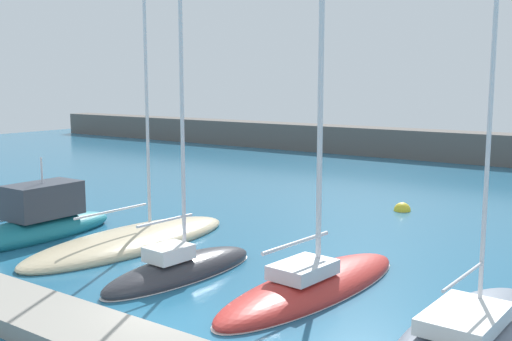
{
  "coord_description": "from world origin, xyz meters",
  "views": [
    {
      "loc": [
        11.23,
        -11.74,
        6.74
      ],
      "look_at": [
        -2.02,
        6.63,
        3.39
      ],
      "focal_mm": 42.86,
      "sensor_mm": 36.0,
      "label": 1
    }
  ],
  "objects": [
    {
      "name": "sailboat_slate_sixth",
      "position": [
        6.91,
        3.84,
        0.23
      ],
      "size": [
        3.16,
        8.61,
        12.68
      ],
      "rotation": [
        0.0,
        0.0,
        1.54
      ],
      "color": "slate",
      "rests_on": "ground_plane"
    },
    {
      "name": "sailboat_charcoal_fourth",
      "position": [
        -2.88,
        3.33,
        0.24
      ],
      "size": [
        2.46,
        6.81,
        11.19
      ],
      "rotation": [
        0.0,
        0.0,
        1.49
      ],
      "color": "#2D2D33",
      "rests_on": "ground_plane"
    },
    {
      "name": "sailboat_red_fifth",
      "position": [
        1.66,
        4.67,
        0.28
      ],
      "size": [
        3.27,
        9.23,
        15.82
      ],
      "rotation": [
        0.0,
        0.0,
        1.48
      ],
      "color": "#B72D28",
      "rests_on": "ground_plane"
    },
    {
      "name": "sailboat_sand_third",
      "position": [
        -7.36,
        5.21,
        0.19
      ],
      "size": [
        3.86,
        10.47,
        19.77
      ],
      "rotation": [
        0.0,
        0.0,
        1.53
      ],
      "color": "beige",
      "rests_on": "ground_plane"
    },
    {
      "name": "mooring_buoy_yellow",
      "position": [
        -0.82,
        18.02,
        0.0
      ],
      "size": [
        0.88,
        0.88,
        0.88
      ],
      "primitive_type": "sphere",
      "color": "yellow",
      "rests_on": "ground_plane"
    },
    {
      "name": "ground_plane",
      "position": [
        0.0,
        0.0,
        0.0
      ],
      "size": [
        120.0,
        120.0,
        0.0
      ],
      "primitive_type": "plane",
      "color": "#236084"
    },
    {
      "name": "motorboat_teal_second",
      "position": [
        -11.56,
        3.69,
        0.64
      ],
      "size": [
        2.49,
        7.75,
        3.81
      ],
      "rotation": [
        0.0,
        0.0,
        1.58
      ],
      "color": "#19707F",
      "rests_on": "ground_plane"
    }
  ]
}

